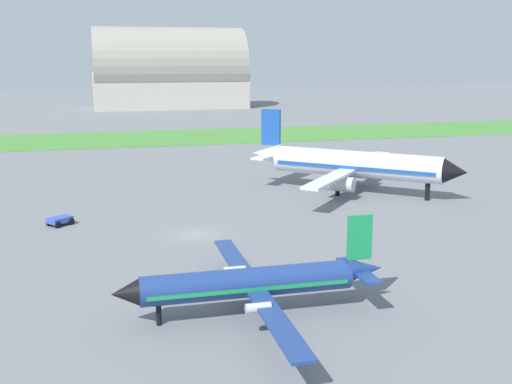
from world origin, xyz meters
The scene contains 6 objects.
ground_plane centered at (0.00, 0.00, 0.00)m, with size 600.00×600.00×0.00m, color slate.
grass_taxiway_strip centered at (0.00, 77.86, 0.04)m, with size 360.00×28.00×0.08m, color #478438.
airplane_foreground_turboprop centered at (0.65, -20.80, 2.44)m, with size 19.03×22.26×6.68m.
airplane_midfield_jet centered at (23.01, 14.47, 3.78)m, with size 24.34×23.66×10.50m.
baggage_cart_near_gate centered at (-13.34, 7.09, 0.57)m, with size 2.95×2.85×0.90m.
hangar_distant centered at (17.05, 162.27, 12.02)m, with size 52.61×26.20×27.67m.
Camera 1 is at (-9.25, -59.55, 17.43)m, focal length 43.52 mm.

